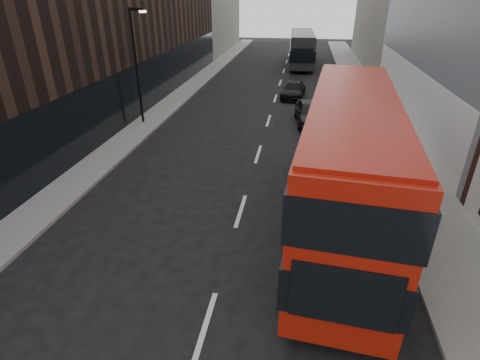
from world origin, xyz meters
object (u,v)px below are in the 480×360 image
at_px(car_a, 310,113).
at_px(car_c, 294,90).
at_px(red_bus, 348,159).
at_px(street_lamp, 137,60).
at_px(car_b, 332,109).
at_px(grey_bus, 302,48).

distance_m(car_a, car_c, 7.04).
bearing_deg(car_a, red_bus, -91.26).
height_order(street_lamp, car_b, street_lamp).
xyz_separation_m(grey_bus, car_a, (1.03, -21.93, -1.22)).
height_order(grey_bus, car_a, grey_bus).
bearing_deg(street_lamp, car_a, 9.07).
distance_m(grey_bus, car_b, 20.60).
distance_m(red_bus, car_b, 13.86).
relative_size(red_bus, grey_bus, 1.07).
bearing_deg(grey_bus, car_a, -89.36).
xyz_separation_m(red_bus, grey_bus, (-2.11, 34.09, -0.77)).
distance_m(red_bus, car_c, 19.35).
distance_m(street_lamp, car_c, 13.46).
bearing_deg(car_a, car_c, 94.63).
height_order(street_lamp, car_c, street_lamp).
bearing_deg(street_lamp, grey_bus, 67.15).
bearing_deg(car_b, car_a, -128.63).
xyz_separation_m(street_lamp, car_c, (9.66, 8.67, -3.55)).
distance_m(grey_bus, car_a, 21.98).
xyz_separation_m(car_a, car_b, (1.52, 1.53, -0.10)).
distance_m(car_b, car_c, 6.10).
relative_size(grey_bus, car_b, 2.82).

